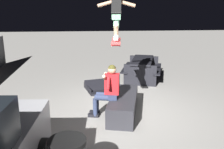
# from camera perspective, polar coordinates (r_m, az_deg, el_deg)

# --- Properties ---
(ground_plane) EXTENTS (40.00, 40.00, 0.00)m
(ground_plane) POSITION_cam_1_polar(r_m,az_deg,el_deg) (6.52, 2.22, -8.78)
(ground_plane) COLOR gray
(ledge_box_main) EXTENTS (1.95, 1.01, 0.48)m
(ledge_box_main) POSITION_cam_1_polar(r_m,az_deg,el_deg) (6.45, 2.57, -6.77)
(ledge_box_main) COLOR #28282D
(ledge_box_main) RESTS_ON ground
(person_sitting_on_ledge) EXTENTS (0.59, 0.78, 1.31)m
(person_sitting_on_ledge) POSITION_cam_1_polar(r_m,az_deg,el_deg) (6.12, -0.98, -3.12)
(person_sitting_on_ledge) COLOR #2D3856
(person_sitting_on_ledge) RESTS_ON ground
(skateboard) EXTENTS (1.04, 0.32, 0.13)m
(skateboard) POSITION_cam_1_polar(r_m,az_deg,el_deg) (6.05, 0.94, 7.37)
(skateboard) COLOR #B72D2D
(skater_airborne) EXTENTS (0.63, 0.89, 1.12)m
(skater_airborne) POSITION_cam_1_polar(r_m,az_deg,el_deg) (6.04, 0.99, 13.91)
(skater_airborne) COLOR white
(kicker_ramp) EXTENTS (1.11, 1.11, 0.33)m
(kicker_ramp) POSITION_cam_1_polar(r_m,az_deg,el_deg) (8.20, -2.50, -3.15)
(kicker_ramp) COLOR black
(kicker_ramp) RESTS_ON ground
(picnic_table_back) EXTENTS (2.01, 1.77, 0.75)m
(picnic_table_back) POSITION_cam_1_polar(r_m,az_deg,el_deg) (9.31, 6.76, 1.88)
(picnic_table_back) COLOR black
(picnic_table_back) RESTS_ON ground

